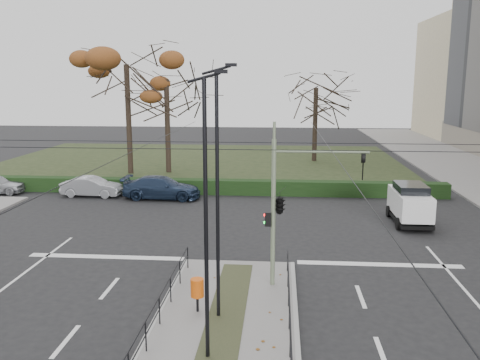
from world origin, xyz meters
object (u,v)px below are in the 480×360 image
Objects in this scene: traffic_light at (282,202)px; parked_car_second at (92,187)px; litter_bin at (197,288)px; parked_car_third at (162,188)px; streetlamp_median_near at (207,219)px; bare_tree_center at (316,93)px; streetlamp_median_far at (218,194)px; white_van at (410,203)px; rust_tree at (126,65)px; bare_tree_near at (166,86)px.

traffic_light is 19.62m from parked_car_second.
traffic_light reaches higher than litter_bin.
parked_car_second is 4.91m from parked_car_third.
traffic_light reaches higher than parked_car_third.
streetlamp_median_near is 0.85× the size of bare_tree_center.
traffic_light is 4.81× the size of litter_bin.
streetlamp_median_near is at bearing -110.79° from traffic_light.
bare_tree_center reaches higher than streetlamp_median_far.
streetlamp_median_far is at bearing -146.02° from parked_car_second.
parked_car_third is (-5.91, 17.09, -3.52)m from streetlamp_median_far.
bare_tree_center is (5.97, 33.49, 5.61)m from litter_bin.
parked_car_third is at bearing 109.08° from streetlamp_median_far.
white_van is 0.35× the size of rust_tree.
litter_bin is at bearing -68.86° from rust_tree.
traffic_light is 31.30m from bare_tree_center.
traffic_light is 0.47× the size of rust_tree.
litter_bin is 19.86m from parked_car_second.
white_van is (9.06, 12.28, -3.10)m from streetlamp_median_far.
streetlamp_median_far is 0.88× the size of bare_tree_center.
white_van is (9.06, 14.81, -2.98)m from streetlamp_median_near.
streetlamp_median_far is 34.24m from bare_tree_center.
white_van is 22.70m from bare_tree_near.
streetlamp_median_near is 0.77× the size of bare_tree_near.
streetlamp_median_near is at bearing -74.79° from litter_bin.
streetlamp_median_near reaches higher than parked_car_second.
rust_tree is (-19.66, 13.45, 7.85)m from white_van.
bare_tree_near reaches higher than litter_bin.
traffic_light is 3.57m from streetlamp_median_far.
bare_tree_center reaches higher than parked_car_second.
streetlamp_median_near is 2.53m from streetlamp_median_far.
parked_car_second is 0.44× the size of bare_tree_center.
parked_car_second is (-12.84, 14.59, -2.69)m from traffic_light.
streetlamp_median_far is 2.00× the size of white_van.
bare_tree_near reaches higher than traffic_light.
litter_bin is 27.82m from bare_tree_near.
parked_car_second is at bearing 120.44° from litter_bin.
parked_car_third reaches higher than parked_car_second.
litter_bin is 0.22× the size of parked_car_third.
bare_tree_center is 0.90× the size of bare_tree_near.
streetlamp_median_far reaches higher than streetlamp_median_near.
rust_tree is at bearing 111.14° from litter_bin.
bare_tree_near is at bearing 111.95° from traffic_light.
parked_car_second is 0.79× the size of parked_car_third.
rust_tree reaches higher than bare_tree_near.
parked_car_second is (-10.82, 17.39, -3.60)m from streetlamp_median_far.
streetlamp_median_far is at bearing -125.93° from traffic_light.
bare_tree_near is (3.07, 0.78, -1.74)m from rust_tree.
parked_car_third is at bearing 119.04° from traffic_light.
rust_tree is at bearing -153.06° from bare_tree_center.
parked_car_third is 20.87m from bare_tree_center.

